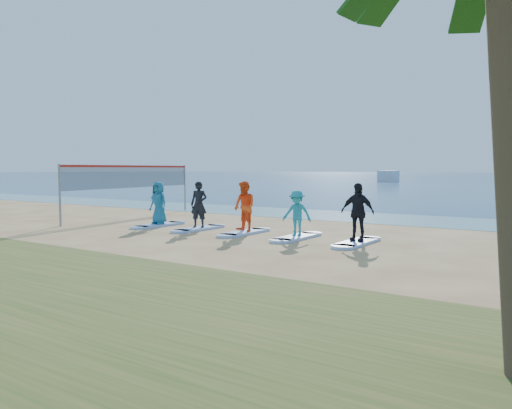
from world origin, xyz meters
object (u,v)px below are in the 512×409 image
Objects in this scene: surfboard_0 at (159,225)px; student_0 at (159,203)px; volleyball_net at (133,177)px; surfboard_2 at (245,233)px; student_4 at (357,212)px; boat_offshore_a at (389,181)px; surfboard_1 at (199,229)px; surfboard_4 at (357,242)px; student_1 at (199,204)px; surfboard_3 at (297,237)px; student_3 at (297,213)px; student_2 at (245,206)px.

student_0 is (0.00, 0.00, 0.89)m from surfboard_0.
volleyball_net reaches higher than surfboard_2.
student_0 is 8.49m from student_4.
boat_offshore_a is at bearing 102.51° from surfboard_0.
surfboard_1 is (6.02, -2.16, -1.86)m from volleyball_net.
surfboard_4 is 1.23× the size of student_4.
surfboard_4 is at bearing -20.65° from student_1.
student_0 reaches higher than boat_offshore_a.
volleyball_net is 5.30× the size of student_0.
volleyball_net is 4.08× the size of surfboard_3.
student_4 is at bearing -11.27° from student_3.
student_1 is at bearing 177.89° from student_4.
student_0 is at bearing 180.00° from surfboard_3.
student_0 is at bearing -89.01° from boat_offshore_a.
surfboard_0 is at bearing 177.89° from student_4.
student_4 is at bearing -9.89° from volleyball_net.
student_0 is 0.77× the size of surfboard_4.
student_2 is at bearing 0.19° from student_0.
student_3 is (2.12, 0.00, 0.80)m from surfboard_2.
surfboard_1 is (2.12, 0.00, 0.00)m from surfboard_0.
surfboard_1 is at bearing 180.00° from surfboard_3.
surfboard_3 and surfboard_4 have the same top height.
student_0 is 0.95× the size of student_2.
student_1 is (6.02, -2.16, -0.94)m from volleyball_net.
surfboard_3 is at bearing 0.00° from surfboard_0.
volleyball_net is at bearing 170.11° from surfboard_4.
surfboard_4 is (4.24, 0.00, -0.93)m from student_2.
surfboard_4 is (4.24, 0.00, 0.00)m from surfboard_2.
surfboard_4 is (8.49, 0.00, 0.00)m from surfboard_0.
surfboard_0 is at bearing -29.00° from volleyball_net.
surfboard_4 is at bearing 0.00° from surfboard_1.
student_1 is at bearing -87.45° from boat_offshore_a.
student_4 is (2.12, 0.00, 0.14)m from student_3.
surfboard_0 is 6.37m from surfboard_3.
student_1 is 6.37m from student_4.
surfboard_0 is 6.42m from student_3.
volleyball_net is 5.15× the size of student_1.
student_4 is at bearing -82.91° from boat_offshore_a.
student_4 reaches higher than surfboard_0.
surfboard_0 is at bearing -164.13° from student_2.
boat_offshore_a is 3.98× the size of surfboard_3.
student_0 is at bearing 180.00° from surfboard_2.
volleyball_net is at bearing 168.00° from student_4.
surfboard_0 and surfboard_2 have the same top height.
surfboard_1 and surfboard_4 have the same top height.
student_1 reaches higher than boat_offshore_a.
volleyball_net is at bearing 160.26° from surfboard_1.
surfboard_2 is at bearing -85.91° from boat_offshore_a.
volleyball_net is 1.03× the size of boat_offshore_a.
surfboard_1 is at bearing 177.89° from student_4.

